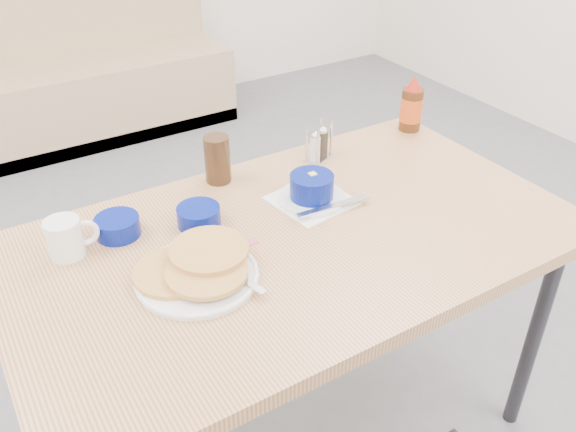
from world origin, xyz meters
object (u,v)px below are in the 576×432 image
booth_bench (62,79)px  creamer_bowl (118,227)px  dining_table (296,254)px  pancake_plate (197,270)px  butter_bowl (199,216)px  syrup_bottle (412,107)px  amber_tumbler (217,159)px  coffee_mug (66,237)px  grits_setting (312,190)px  condiment_caddy (319,146)px

booth_bench → creamer_bowl: 2.38m
dining_table → pancake_plate: size_ratio=5.05×
butter_bowl → syrup_bottle: (0.82, 0.15, 0.06)m
amber_tumbler → syrup_bottle: (0.68, -0.02, 0.01)m
pancake_plate → syrup_bottle: size_ratio=1.50×
creamer_bowl → coffee_mug: bearing=-172.2°
grits_setting → amber_tumbler: bearing=125.0°
amber_tumbler → coffee_mug: bearing=-164.1°
booth_bench → grits_setting: booth_bench is taller
dining_table → grits_setting: size_ratio=5.95×
pancake_plate → grits_setting: (0.40, 0.13, 0.01)m
pancake_plate → creamer_bowl: same height
pancake_plate → butter_bowl: 0.21m
booth_bench → grits_setting: (0.12, -2.43, 0.44)m
amber_tumbler → syrup_bottle: 0.68m
coffee_mug → amber_tumbler: size_ratio=0.90×
grits_setting → amber_tumbler: 0.28m
creamer_bowl → syrup_bottle: (1.01, 0.09, 0.06)m
butter_bowl → condiment_caddy: bearing=17.0°
amber_tumbler → pancake_plate: bearing=-122.5°
coffee_mug → amber_tumbler: 0.47m
condiment_caddy → coffee_mug: bearing=163.5°
grits_setting → condiment_caddy: size_ratio=2.15×
grits_setting → syrup_bottle: (0.52, 0.21, 0.05)m
pancake_plate → amber_tumbler: (0.23, 0.37, 0.05)m
pancake_plate → coffee_mug: (-0.22, 0.24, 0.03)m
pancake_plate → condiment_caddy: 0.64m
creamer_bowl → condiment_caddy: condiment_caddy is taller
pancake_plate → syrup_bottle: bearing=20.4°
coffee_mug → butter_bowl: (0.31, -0.04, -0.02)m
amber_tumbler → condiment_caddy: size_ratio=1.23×
booth_bench → amber_tumbler: size_ratio=14.04×
coffee_mug → grits_setting: coffee_mug is taller
creamer_bowl → amber_tumbler: size_ratio=0.80×
dining_table → grits_setting: bearing=42.5°
dining_table → butter_bowl: size_ratio=12.82×
amber_tumbler → condiment_caddy: 0.32m
pancake_plate → condiment_caddy: bearing=31.1°
dining_table → amber_tumbler: 0.37m
coffee_mug → condiment_caddy: bearing=7.0°
booth_bench → syrup_bottle: bearing=-73.9°
dining_table → coffee_mug: 0.55m
condiment_caddy → amber_tumbler: bearing=150.3°
grits_setting → butter_bowl: size_ratio=2.16×
coffee_mug → creamer_bowl: 0.13m
coffee_mug → condiment_caddy: (0.77, 0.09, -0.01)m
condiment_caddy → pancake_plate: bearing=-172.5°
dining_table → grits_setting: (0.12, 0.11, 0.10)m
creamer_bowl → butter_bowl: bearing=-18.2°
booth_bench → pancake_plate: 2.61m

